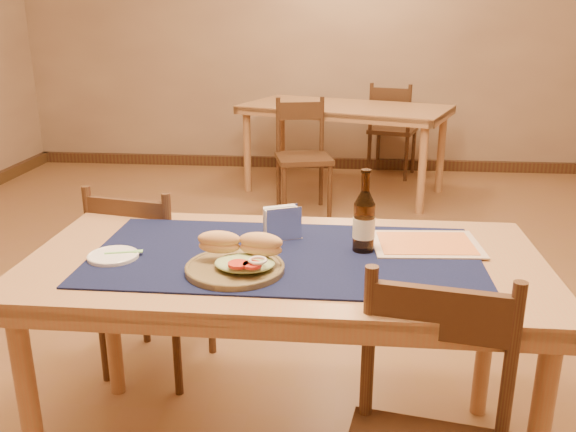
# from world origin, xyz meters

# --- Properties ---
(room) EXTENTS (6.04, 7.04, 2.84)m
(room) POSITION_xyz_m (0.00, 0.00, 1.40)
(room) COLOR brown
(room) RESTS_ON ground
(main_table) EXTENTS (1.60, 0.80, 0.75)m
(main_table) POSITION_xyz_m (0.00, -0.80, 0.67)
(main_table) COLOR #9E744A
(main_table) RESTS_ON ground
(placemat) EXTENTS (1.20, 0.60, 0.01)m
(placemat) POSITION_xyz_m (0.00, -0.80, 0.75)
(placemat) COLOR #0F1439
(placemat) RESTS_ON main_table
(baseboard) EXTENTS (6.00, 7.00, 0.10)m
(baseboard) POSITION_xyz_m (0.00, 0.00, 0.05)
(baseboard) COLOR #412D17
(baseboard) RESTS_ON ground
(back_table) EXTENTS (1.86, 1.36, 0.75)m
(back_table) POSITION_xyz_m (0.17, 2.61, 0.67)
(back_table) COLOR #9E744A
(back_table) RESTS_ON ground
(chair_main_far) EXTENTS (0.46, 0.46, 0.85)m
(chair_main_far) POSITION_xyz_m (-0.61, -0.31, 0.44)
(chair_main_far) COLOR #412D17
(chair_main_far) RESTS_ON ground
(chair_back_near) EXTENTS (0.48, 0.48, 0.87)m
(chair_back_near) POSITION_xyz_m (-0.14, 2.02, 0.45)
(chair_back_near) COLOR #412D17
(chair_back_near) RESTS_ON ground
(chair_back_far) EXTENTS (0.51, 0.51, 0.89)m
(chair_back_far) POSITION_xyz_m (0.61, 3.20, 0.46)
(chair_back_far) COLOR #412D17
(chair_back_far) RESTS_ON ground
(sandwich_plate) EXTENTS (0.29, 0.29, 0.11)m
(sandwich_plate) POSITION_xyz_m (-0.12, -0.94, 0.79)
(sandwich_plate) COLOR brown
(sandwich_plate) RESTS_ON placemat
(side_plate) EXTENTS (0.16, 0.16, 0.01)m
(side_plate) POSITION_xyz_m (-0.52, -0.87, 0.76)
(side_plate) COLOR white
(side_plate) RESTS_ON placemat
(fork) EXTENTS (0.12, 0.04, 0.00)m
(fork) POSITION_xyz_m (-0.49, -0.86, 0.77)
(fork) COLOR #85DB78
(fork) RESTS_ON side_plate
(beer_bottle) EXTENTS (0.07, 0.07, 0.26)m
(beer_bottle) POSITION_xyz_m (0.24, -0.74, 0.85)
(beer_bottle) COLOR #49270D
(beer_bottle) RESTS_ON placemat
(napkin_holder) EXTENTS (0.14, 0.10, 0.11)m
(napkin_holder) POSITION_xyz_m (-0.02, -0.66, 0.81)
(napkin_holder) COLOR silver
(napkin_holder) RESTS_ON placemat
(menu_card) EXTENTS (0.36, 0.28, 0.01)m
(menu_card) POSITION_xyz_m (0.45, -0.67, 0.76)
(menu_card) COLOR beige
(menu_card) RESTS_ON placemat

